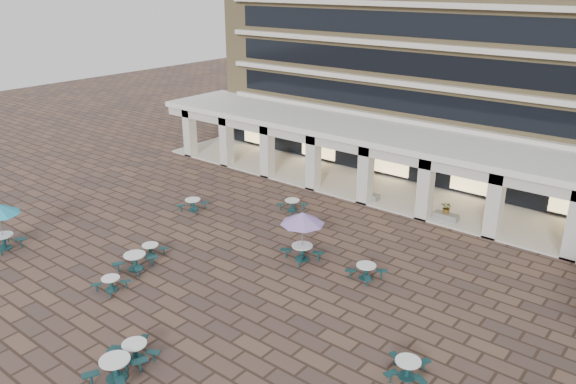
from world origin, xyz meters
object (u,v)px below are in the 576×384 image
Objects in this scene: picnic_table_0 at (135,260)px; picnic_table_1 at (135,350)px; planter_right at (446,213)px; picnic_table_2 at (116,367)px; planter_left at (368,193)px.

picnic_table_1 is (5.98, -4.52, -0.06)m from picnic_table_0.
picnic_table_0 is 1.14× the size of picnic_table_1.
picnic_table_0 is 18.47m from planter_right.
picnic_table_0 is 0.95× the size of picnic_table_2.
planter_left is at bearing 75.82° from picnic_table_2.
planter_right is (3.87, 20.15, 0.08)m from picnic_table_1.
planter_right is (5.53, -0.00, -0.01)m from planter_left.
picnic_table_0 is at bearing -105.46° from planter_left.
picnic_table_2 is at bearing -58.70° from picnic_table_0.
picnic_table_0 is at bearing -122.23° from planter_right.
planter_right reaches higher than picnic_table_2.
picnic_table_1 is 1.29× the size of planter_left.
planter_left is 5.53m from planter_right.
planter_right is (9.85, 15.62, 0.02)m from picnic_table_0.
planter_left is (4.32, 15.62, 0.03)m from picnic_table_0.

